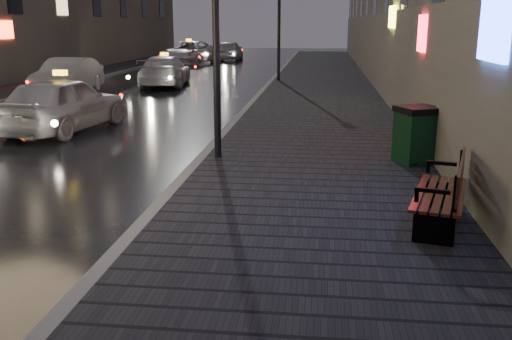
% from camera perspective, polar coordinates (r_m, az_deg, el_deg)
% --- Properties ---
extents(sidewalk, '(4.60, 58.00, 0.15)m').
position_cam_1_polar(sidewalk, '(26.40, 6.58, 8.48)').
color(sidewalk, black).
rests_on(sidewalk, ground).
extents(curb, '(0.20, 58.00, 0.15)m').
position_cam_1_polar(curb, '(26.51, 1.33, 8.59)').
color(curb, slate).
rests_on(curb, ground).
extents(sidewalk_far, '(2.40, 58.00, 0.15)m').
position_cam_1_polar(sidewalk_far, '(29.27, -19.20, 8.37)').
color(sidewalk_far, black).
rests_on(sidewalk_far, ground).
extents(curb_far, '(0.20, 58.00, 0.15)m').
position_cam_1_polar(curb_far, '(28.73, -16.84, 8.45)').
color(curb_far, slate).
rests_on(curb_far, ground).
extents(lamp_far, '(0.36, 0.36, 5.28)m').
position_cam_1_polar(lamp_far, '(27.34, 2.33, 15.93)').
color(lamp_far, black).
rests_on(lamp_far, sidewalk).
extents(bench, '(1.08, 1.92, 0.93)m').
position_cam_1_polar(bench, '(8.10, 18.43, -2.15)').
color(bench, black).
rests_on(bench, sidewalk).
extents(trash_bin, '(0.96, 0.96, 1.11)m').
position_cam_1_polar(trash_bin, '(11.57, 15.77, 3.44)').
color(trash_bin, black).
rests_on(trash_bin, sidewalk).
extents(taxi_near, '(2.34, 4.56, 1.49)m').
position_cam_1_polar(taxi_near, '(16.04, -18.76, 6.30)').
color(taxi_near, silver).
rests_on(taxi_near, ground).
extents(car_left_mid, '(1.68, 4.41, 1.44)m').
position_cam_1_polar(car_left_mid, '(24.53, -18.30, 8.90)').
color(car_left_mid, gray).
rests_on(car_left_mid, ground).
extents(taxi_mid, '(2.47, 4.91, 1.37)m').
position_cam_1_polar(taxi_mid, '(26.60, -9.09, 9.76)').
color(taxi_mid, silver).
rests_on(taxi_mid, ground).
extents(taxi_far, '(3.27, 5.97, 1.59)m').
position_cam_1_polar(taxi_far, '(40.15, -6.71, 11.57)').
color(taxi_far, silver).
rests_on(taxi_far, ground).
extents(car_far, '(1.95, 4.47, 1.50)m').
position_cam_1_polar(car_far, '(43.86, -2.68, 11.84)').
color(car_far, gray).
rests_on(car_far, ground).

